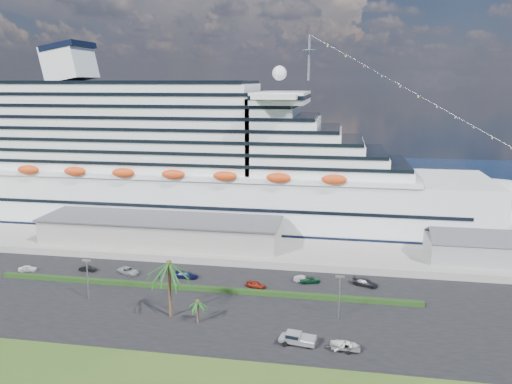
% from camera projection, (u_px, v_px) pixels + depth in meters
% --- Properties ---
extents(ground, '(420.00, 420.00, 0.00)m').
position_uv_depth(ground, '(219.00, 332.00, 84.93)').
color(ground, '#2A4C19').
rests_on(ground, ground).
extents(asphalt_lot, '(140.00, 38.00, 0.12)m').
position_uv_depth(asphalt_lot, '(233.00, 304.00, 95.51)').
color(asphalt_lot, black).
rests_on(asphalt_lot, ground).
extents(wharf, '(240.00, 20.00, 1.80)m').
position_uv_depth(wharf, '(258.00, 251.00, 123.23)').
color(wharf, gray).
rests_on(wharf, ground).
extents(water, '(420.00, 160.00, 0.02)m').
position_uv_depth(water, '(293.00, 183.00, 210.04)').
color(water, black).
rests_on(water, ground).
extents(cruise_ship, '(191.00, 38.00, 54.00)m').
position_uv_depth(cruise_ship, '(199.00, 169.00, 146.42)').
color(cruise_ship, silver).
rests_on(cruise_ship, ground).
extents(terminal_building, '(61.00, 15.00, 6.30)m').
position_uv_depth(terminal_building, '(161.00, 230.00, 126.43)').
color(terminal_building, gray).
rests_on(terminal_building, wharf).
extents(port_shed, '(24.00, 12.31, 7.37)m').
position_uv_depth(port_shed, '(482.00, 249.00, 113.96)').
color(port_shed, gray).
rests_on(port_shed, wharf).
extents(hedge, '(88.00, 1.10, 0.90)m').
position_uv_depth(hedge, '(200.00, 288.00, 101.52)').
color(hedge, black).
rests_on(hedge, asphalt_lot).
extents(lamp_post_left, '(1.60, 0.35, 8.27)m').
position_uv_depth(lamp_post_left, '(87.00, 275.00, 96.05)').
color(lamp_post_left, gray).
rests_on(lamp_post_left, asphalt_lot).
extents(lamp_post_right, '(1.60, 0.35, 8.27)m').
position_uv_depth(lamp_post_right, '(339.00, 292.00, 88.20)').
color(lamp_post_right, gray).
rests_on(lamp_post_right, asphalt_lot).
extents(palm_tall, '(8.82, 8.82, 11.13)m').
position_uv_depth(palm_tall, '(169.00, 269.00, 88.42)').
color(palm_tall, '#47301E').
rests_on(palm_tall, ground).
extents(palm_short, '(3.53, 3.53, 4.56)m').
position_uv_depth(palm_short, '(197.00, 304.00, 87.28)').
color(palm_short, '#47301E').
rests_on(palm_short, ground).
extents(parked_car_0, '(4.18, 2.66, 1.33)m').
position_uv_depth(parked_car_0, '(28.00, 268.00, 111.71)').
color(parked_car_0, white).
rests_on(parked_car_0, asphalt_lot).
extents(parked_car_1, '(3.81, 1.38, 1.25)m').
position_uv_depth(parked_car_1, '(88.00, 269.00, 111.77)').
color(parked_car_1, black).
rests_on(parked_car_1, asphalt_lot).
extents(parked_car_2, '(5.72, 4.31, 1.44)m').
position_uv_depth(parked_car_2, '(128.00, 271.00, 110.16)').
color(parked_car_2, '#9A9FA3').
rests_on(parked_car_2, asphalt_lot).
extents(parked_car_3, '(5.03, 2.29, 1.43)m').
position_uv_depth(parked_car_3, '(187.00, 275.00, 107.94)').
color(parked_car_3, '#10133A').
rests_on(parked_car_3, asphalt_lot).
extents(parked_car_4, '(4.54, 2.98, 1.44)m').
position_uv_depth(parked_car_4, '(256.00, 284.00, 102.77)').
color(parked_car_4, maroon).
rests_on(parked_car_4, asphalt_lot).
extents(parked_car_5, '(3.98, 1.61, 1.28)m').
position_uv_depth(parked_car_5, '(303.00, 279.00, 105.81)').
color(parked_car_5, '#A7A9AE').
rests_on(parked_car_5, asphalt_lot).
extents(parked_car_6, '(4.85, 3.21, 1.24)m').
position_uv_depth(parked_car_6, '(310.00, 280.00, 105.42)').
color(parked_car_6, '#0D3620').
rests_on(parked_car_6, asphalt_lot).
extents(parked_car_7, '(5.70, 3.85, 1.53)m').
position_uv_depth(parked_car_7, '(365.00, 282.00, 103.71)').
color(parked_car_7, black).
rests_on(parked_car_7, asphalt_lot).
extents(pickup_truck, '(6.14, 3.03, 2.07)m').
position_uv_depth(pickup_truck, '(297.00, 338.00, 80.47)').
color(pickup_truck, black).
rests_on(pickup_truck, asphalt_lot).
extents(boat_trailer, '(5.74, 3.83, 1.63)m').
position_uv_depth(boat_trailer, '(346.00, 345.00, 78.44)').
color(boat_trailer, gray).
rests_on(boat_trailer, asphalt_lot).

